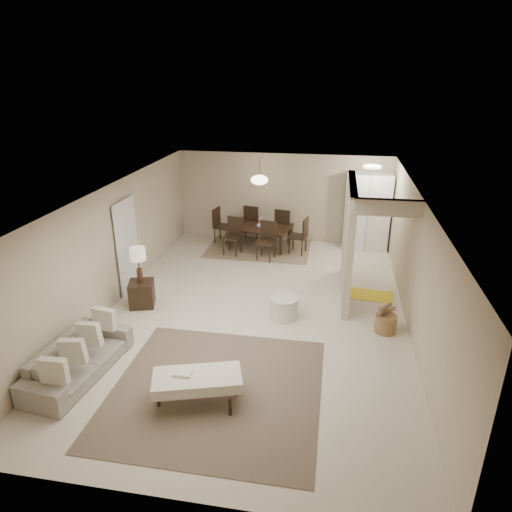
% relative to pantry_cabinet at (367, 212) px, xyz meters
% --- Properties ---
extents(floor, '(9.00, 9.00, 0.00)m').
position_rel_pantry_cabinet_xyz_m(floor, '(-2.35, -4.15, -1.05)').
color(floor, beige).
rests_on(floor, ground).
extents(ceiling, '(9.00, 9.00, 0.00)m').
position_rel_pantry_cabinet_xyz_m(ceiling, '(-2.35, -4.15, 1.45)').
color(ceiling, white).
rests_on(ceiling, back_wall).
extents(back_wall, '(6.00, 0.00, 6.00)m').
position_rel_pantry_cabinet_xyz_m(back_wall, '(-2.35, 0.35, 0.20)').
color(back_wall, '#C4B094').
rests_on(back_wall, floor).
extents(left_wall, '(0.00, 9.00, 9.00)m').
position_rel_pantry_cabinet_xyz_m(left_wall, '(-5.35, -4.15, 0.20)').
color(left_wall, '#C4B094').
rests_on(left_wall, floor).
extents(right_wall, '(0.00, 9.00, 9.00)m').
position_rel_pantry_cabinet_xyz_m(right_wall, '(0.65, -4.15, 0.20)').
color(right_wall, '#C4B094').
rests_on(right_wall, floor).
extents(partition, '(0.15, 2.50, 2.50)m').
position_rel_pantry_cabinet_xyz_m(partition, '(-0.55, -2.90, 0.20)').
color(partition, '#C4B094').
rests_on(partition, floor).
extents(doorway, '(0.04, 0.90, 2.04)m').
position_rel_pantry_cabinet_xyz_m(doorway, '(-5.32, -3.55, -0.03)').
color(doorway, black).
rests_on(doorway, floor).
extents(pantry_cabinet, '(1.20, 0.55, 2.10)m').
position_rel_pantry_cabinet_xyz_m(pantry_cabinet, '(0.00, 0.00, 0.00)').
color(pantry_cabinet, white).
rests_on(pantry_cabinet, floor).
extents(flush_light, '(0.44, 0.44, 0.05)m').
position_rel_pantry_cabinet_xyz_m(flush_light, '(-0.05, -0.95, 1.41)').
color(flush_light, white).
rests_on(flush_light, ceiling).
extents(living_rug, '(3.20, 3.20, 0.01)m').
position_rel_pantry_cabinet_xyz_m(living_rug, '(-2.52, -6.66, -1.04)').
color(living_rug, brown).
rests_on(living_rug, floor).
extents(sofa, '(2.11, 1.01, 0.59)m').
position_rel_pantry_cabinet_xyz_m(sofa, '(-4.80, -6.66, -0.75)').
color(sofa, gray).
rests_on(sofa, floor).
extents(ottoman_bench, '(1.41, 0.95, 0.46)m').
position_rel_pantry_cabinet_xyz_m(ottoman_bench, '(-2.72, -6.96, -0.68)').
color(ottoman_bench, beige).
rests_on(ottoman_bench, living_rug).
extents(side_table, '(0.61, 0.61, 0.54)m').
position_rel_pantry_cabinet_xyz_m(side_table, '(-4.75, -4.25, -0.78)').
color(side_table, black).
rests_on(side_table, floor).
extents(table_lamp, '(0.32, 0.32, 0.76)m').
position_rel_pantry_cabinet_xyz_m(table_lamp, '(-4.75, -4.25, 0.05)').
color(table_lamp, '#472E1E').
rests_on(table_lamp, side_table).
extents(round_pouf, '(0.57, 0.57, 0.45)m').
position_rel_pantry_cabinet_xyz_m(round_pouf, '(-1.75, -4.25, -0.83)').
color(round_pouf, beige).
rests_on(round_pouf, floor).
extents(wicker_basket, '(0.44, 0.44, 0.34)m').
position_rel_pantry_cabinet_xyz_m(wicker_basket, '(0.21, -4.45, -0.88)').
color(wicker_basket, brown).
rests_on(wicker_basket, floor).
extents(dining_rug, '(2.80, 2.10, 0.01)m').
position_rel_pantry_cabinet_xyz_m(dining_rug, '(-2.89, -0.45, -1.04)').
color(dining_rug, '#856F52').
rests_on(dining_rug, floor).
extents(dining_table, '(1.84, 1.27, 0.59)m').
position_rel_pantry_cabinet_xyz_m(dining_table, '(-2.89, -0.45, -0.75)').
color(dining_table, black).
rests_on(dining_table, dining_rug).
extents(dining_chairs, '(2.71, 2.19, 1.00)m').
position_rel_pantry_cabinet_xyz_m(dining_chairs, '(-2.89, -0.45, -0.55)').
color(dining_chairs, black).
rests_on(dining_chairs, dining_rug).
extents(vase, '(0.18, 0.18, 0.14)m').
position_rel_pantry_cabinet_xyz_m(vase, '(-2.89, -0.45, -0.39)').
color(vase, white).
rests_on(vase, dining_table).
extents(yellow_mat, '(0.99, 0.66, 0.01)m').
position_rel_pantry_cabinet_xyz_m(yellow_mat, '(0.03, -2.95, -1.04)').
color(yellow_mat, yellow).
rests_on(yellow_mat, floor).
extents(pendant_light, '(0.46, 0.46, 0.71)m').
position_rel_pantry_cabinet_xyz_m(pendant_light, '(-2.89, -0.45, 0.87)').
color(pendant_light, '#472E1E').
rests_on(pendant_light, ceiling).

